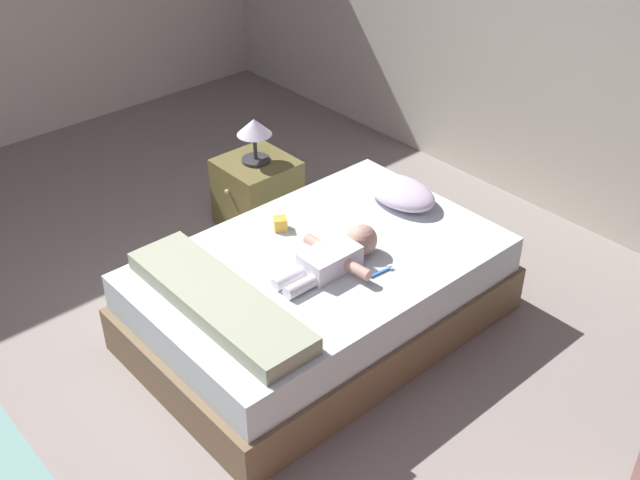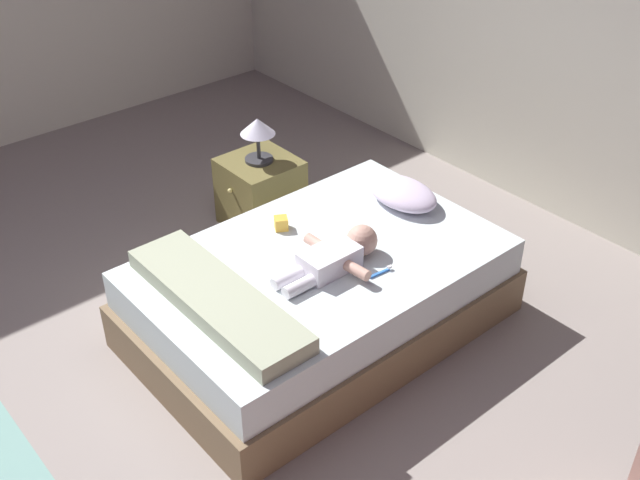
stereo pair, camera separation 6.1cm
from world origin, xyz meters
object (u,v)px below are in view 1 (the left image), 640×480
(pillow, at_px, (401,192))
(lamp, at_px, (254,131))
(baby, at_px, (337,255))
(nightstand, at_px, (258,193))
(bed, at_px, (320,293))
(toothbrush, at_px, (382,271))
(toy_block, at_px, (280,224))

(pillow, relative_size, lamp, 1.56)
(baby, distance_m, nightstand, 1.25)
(bed, relative_size, baby, 3.13)
(bed, xyz_separation_m, lamp, (-1.04, 0.39, 0.44))
(toothbrush, bearing_deg, toy_block, -168.68)
(baby, height_order, toy_block, baby)
(baby, relative_size, lamp, 2.14)
(toothbrush, height_order, toy_block, toy_block)
(bed, height_order, toothbrush, toothbrush)
(bed, bearing_deg, nightstand, 159.57)
(nightstand, height_order, lamp, lamp)
(toothbrush, relative_size, lamp, 0.48)
(baby, xyz_separation_m, nightstand, (-1.16, 0.38, -0.30))
(toothbrush, height_order, lamp, lamp)
(bed, height_order, baby, baby)
(nightstand, xyz_separation_m, lamp, (0.00, 0.00, 0.44))
(pillow, distance_m, lamp, 1.00)
(baby, bearing_deg, toothbrush, 32.82)
(bed, height_order, nightstand, bed)
(baby, distance_m, lamp, 1.22)
(pillow, xyz_separation_m, lamp, (-0.94, -0.31, 0.14))
(lamp, height_order, toy_block, lamp)
(bed, distance_m, toothbrush, 0.42)
(pillow, relative_size, toy_block, 4.69)
(nightstand, distance_m, toy_block, 0.85)
(baby, height_order, lamp, lamp)
(toy_block, bearing_deg, bed, -1.32)
(bed, xyz_separation_m, toothbrush, (0.31, 0.14, 0.25))
(nightstand, relative_size, toy_block, 4.85)
(pillow, height_order, nightstand, pillow)
(pillow, xyz_separation_m, toy_block, (-0.23, -0.69, -0.03))
(pillow, distance_m, baby, 0.72)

